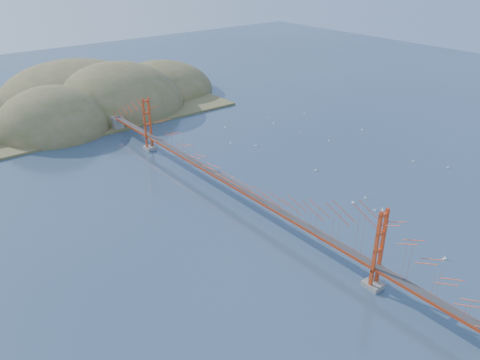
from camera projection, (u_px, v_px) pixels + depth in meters
ground at (233, 201)px, 82.54m from camera, size 320.00×320.00×0.00m
bridge at (232, 164)px, 79.55m from camera, size 2.20×94.40×12.00m
far_headlands at (90, 106)px, 131.69m from camera, size 84.00×58.00×25.00m
sailboat_8 at (304, 114)px, 125.26m from camera, size 0.57×0.57×0.59m
sailboat_16 at (315, 170)px, 93.51m from camera, size 0.69×0.69×0.72m
sailboat_12 at (230, 143)px, 106.28m from camera, size 0.56×0.49×0.64m
sailboat_5 at (448, 167)px, 94.74m from camera, size 0.61×0.61×0.68m
sailboat_10 at (375, 210)px, 79.37m from camera, size 0.46×0.52×0.59m
sailboat_6 at (444, 258)px, 66.93m from camera, size 0.65×0.65×0.70m
sailboat_15 at (301, 132)px, 112.77m from camera, size 0.57×0.57×0.60m
sailboat_4 at (329, 141)px, 107.74m from camera, size 0.55×0.55×0.58m
sailboat_17 at (268, 118)px, 122.36m from camera, size 0.52×0.45×0.59m
sailboat_9 at (362, 130)px, 114.30m from camera, size 0.61×0.61×0.64m
sailboat_3 at (225, 127)px, 115.78m from camera, size 0.55×0.44×0.65m
sailboat_1 at (256, 145)px, 105.21m from camera, size 0.68×0.68×0.73m
sailboat_7 at (274, 123)px, 118.63m from camera, size 0.59×0.51×0.67m
sailboat_0 at (353, 202)px, 81.68m from camera, size 0.57×0.65×0.74m
sailboat_11 at (413, 161)px, 97.49m from camera, size 0.62×0.62×0.66m
sailboat_extra_0 at (383, 210)px, 79.41m from camera, size 0.63×0.63×0.68m
sailboat_extra_1 at (365, 198)px, 83.21m from camera, size 0.60×0.60×0.63m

